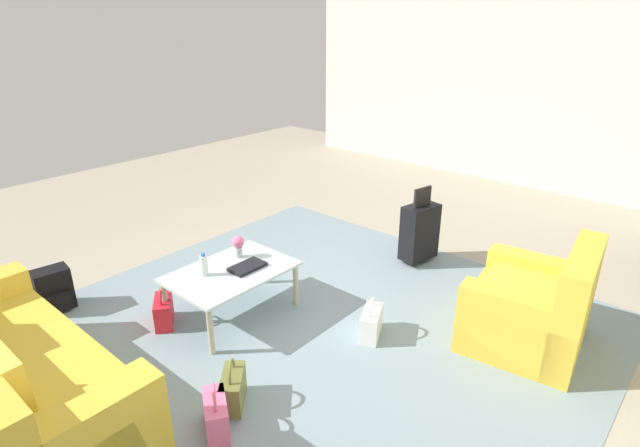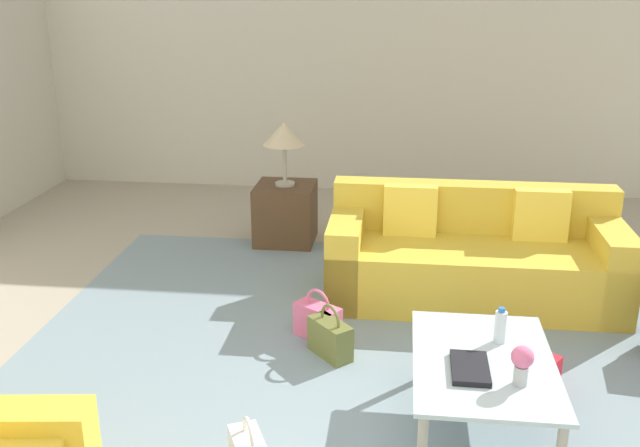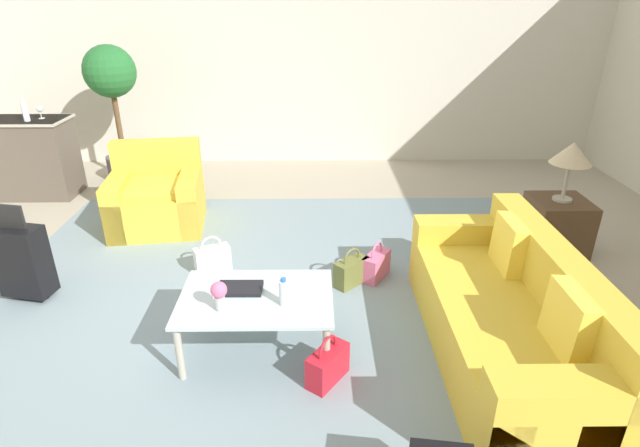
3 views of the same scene
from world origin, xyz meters
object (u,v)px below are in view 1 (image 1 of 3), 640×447
Objects in this scene: coffee_table_book at (247,267)px; handbag_pink at (216,415)px; flower_vase at (238,245)px; armchair at (536,311)px; handbag_olive at (233,388)px; handbag_white at (371,323)px; water_bottle at (204,265)px; backpack_black at (54,290)px; couch at (5,385)px; suitcase_black at (420,231)px; coffee_table at (231,276)px; handbag_red at (164,311)px.

coffee_table_book is 0.88× the size of handbag_pink.
coffee_table_book is at bearing 66.50° from flower_vase.
coffee_table_book is at bearing -60.37° from armchair.
handbag_white is (-1.27, 0.25, 0.00)m from handbag_olive.
backpack_black is (0.80, -1.19, -0.35)m from water_bottle.
couch is at bearing -27.80° from handbag_white.
suitcase_black reaches higher than couch.
suitcase_black is at bearing 154.47° from flower_vase.
couch is 6.83× the size of coffee_table_book.
handbag_white is at bearing 16.16° from suitcase_black.
armchair is 0.98× the size of coffee_table.
water_bottle is 0.57× the size of handbag_olive.
couch reaches higher than flower_vase.
handbag_white is at bearing 174.45° from handbag_pink.
armchair is 4.16m from backpack_black.
handbag_olive is 2.18m from backpack_black.
handbag_pink is at bearing 40.26° from coffee_table_book.
flower_vase reaches higher than coffee_table_book.
armchair is at bearing 115.14° from flower_vase.
water_bottle is (1.51, -2.27, 0.24)m from armchair.
handbag_olive is 1.00× the size of handbag_white.
coffee_table is 3.39× the size of coffee_table_book.
armchair is at bearing 64.81° from suitcase_black.
suitcase_black is at bearing 168.07° from couch.
backpack_black is at bearing -56.27° from armchair.
couch reaches higher than handbag_olive.
couch reaches higher than water_bottle.
suitcase_black is 2.37× the size of handbag_white.
backpack_black is at bearing -57.52° from handbag_white.
backpack_black is (0.04, -2.27, 0.06)m from handbag_pink.
handbag_pink is at bearing 5.38° from suitcase_black.
suitcase_black is 1.54m from handbag_white.
handbag_red is 1.40m from handbag_pink.
coffee_table_book is at bearing 145.40° from handbag_red.
handbag_olive is 0.89× the size of backpack_black.
handbag_pink is 1.50m from handbag_white.
flower_vase reaches higher than water_bottle.
handbag_red is (0.49, -0.34, -0.26)m from coffee_table.
coffee_table is 2.97× the size of handbag_pink.
handbag_olive is at bearing -32.48° from armchair.
coffee_table_book is at bearing -137.13° from handbag_olive.
coffee_table is 0.27m from water_bottle.
handbag_white is (-2.32, 1.22, -0.17)m from couch.
flower_vase is 0.57× the size of handbag_red.
backpack_black is at bearing -82.89° from handbag_olive.
water_bottle reaches higher than backpack_black.
coffee_table is 0.32m from flower_vase.
backpack_black reaches higher than handbag_red.
couch is 2.03m from flower_vase.
couch reaches higher than coffee_table_book.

